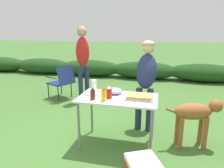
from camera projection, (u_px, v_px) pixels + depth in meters
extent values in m
plane|color=#477533|center=(117.00, 144.00, 2.99)|extent=(60.00, 60.00, 0.00)
ellipsoid|color=#1E4219|center=(1.00, 64.00, 8.46)|extent=(2.40, 0.90, 0.59)
ellipsoid|color=#1E4219|center=(43.00, 66.00, 8.01)|extent=(2.40, 0.90, 0.59)
ellipsoid|color=#1E4219|center=(90.00, 68.00, 7.55)|extent=(2.40, 0.90, 0.59)
ellipsoid|color=#1E4219|center=(144.00, 70.00, 7.10)|extent=(2.40, 0.90, 0.59)
ellipsoid|color=#1E4219|center=(204.00, 73.00, 6.65)|extent=(2.40, 0.90, 0.59)
cube|color=white|center=(118.00, 98.00, 2.80)|extent=(1.10, 0.64, 0.02)
cylinder|color=gray|center=(79.00, 127.00, 2.75)|extent=(0.04, 0.04, 0.71)
cylinder|color=gray|center=(151.00, 135.00, 2.53)|extent=(0.04, 0.04, 0.71)
cylinder|color=gray|center=(92.00, 112.00, 3.26)|extent=(0.04, 0.04, 0.71)
cylinder|color=gray|center=(153.00, 118.00, 3.04)|extent=(0.04, 0.04, 0.71)
cube|color=#9E9EA3|center=(140.00, 98.00, 2.74)|extent=(0.38, 0.29, 0.02)
cube|color=tan|center=(140.00, 96.00, 2.73)|extent=(0.33, 0.25, 0.04)
cylinder|color=white|center=(92.00, 93.00, 2.94)|extent=(0.25, 0.25, 0.03)
ellipsoid|color=#99B2CC|center=(114.00, 91.00, 2.95)|extent=(0.24, 0.24, 0.08)
cylinder|color=white|center=(94.00, 85.00, 3.10)|extent=(0.08, 0.08, 0.17)
cylinder|color=#562314|center=(93.00, 95.00, 2.69)|extent=(0.07, 0.07, 0.13)
cone|color=black|center=(93.00, 89.00, 2.67)|extent=(0.06, 0.06, 0.04)
cylinder|color=red|center=(109.00, 93.00, 2.74)|extent=(0.08, 0.08, 0.14)
cone|color=white|center=(109.00, 87.00, 2.71)|extent=(0.07, 0.07, 0.04)
cylinder|color=yellow|center=(104.00, 96.00, 2.63)|extent=(0.07, 0.07, 0.14)
cone|color=red|center=(104.00, 89.00, 2.60)|extent=(0.06, 0.06, 0.04)
cylinder|color=#232D4C|center=(138.00, 109.00, 3.36)|extent=(0.11, 0.11, 0.73)
cylinder|color=#232D4C|center=(149.00, 110.00, 3.31)|extent=(0.11, 0.11, 0.73)
ellipsoid|color=navy|center=(146.00, 71.00, 3.28)|extent=(0.36, 0.46, 0.64)
sphere|color=#DBAD89|center=(148.00, 48.00, 3.28)|extent=(0.20, 0.20, 0.20)
ellipsoid|color=tan|center=(148.00, 44.00, 3.27)|extent=(0.21, 0.21, 0.12)
cylinder|color=#232D4C|center=(81.00, 84.00, 4.71)|extent=(0.11, 0.11, 0.84)
cylinder|color=#232D4C|center=(87.00, 83.00, 4.83)|extent=(0.11, 0.11, 0.84)
ellipsoid|color=red|center=(83.00, 52.00, 4.58)|extent=(0.38, 0.41, 0.68)
sphere|color=tan|center=(82.00, 31.00, 4.46)|extent=(0.23, 0.23, 0.23)
cylinder|color=#9E5B2D|center=(177.00, 129.00, 2.94)|extent=(0.07, 0.07, 0.49)
cylinder|color=#9E5B2D|center=(181.00, 134.00, 2.80)|extent=(0.07, 0.07, 0.49)
cylinder|color=#9E5B2D|center=(200.00, 128.00, 2.95)|extent=(0.07, 0.07, 0.49)
cylinder|color=#9E5B2D|center=(205.00, 134.00, 2.80)|extent=(0.07, 0.07, 0.49)
ellipsoid|color=#9E5B2D|center=(193.00, 111.00, 2.79)|extent=(0.57, 0.36, 0.23)
sphere|color=#9E5B2D|center=(216.00, 106.00, 2.78)|extent=(0.18, 0.18, 0.18)
cone|color=#9E5B2D|center=(221.00, 104.00, 2.77)|extent=(0.16, 0.12, 0.13)
cylinder|color=#9E5B2D|center=(172.00, 111.00, 2.79)|extent=(0.17, 0.08, 0.09)
cube|color=navy|center=(59.00, 83.00, 4.99)|extent=(0.61, 0.61, 0.03)
cube|color=navy|center=(66.00, 75.00, 4.77)|extent=(0.34, 0.49, 0.44)
cylinder|color=black|center=(58.00, 94.00, 4.77)|extent=(0.02, 0.02, 0.38)
cylinder|color=black|center=(71.00, 90.00, 5.08)|extent=(0.02, 0.02, 0.38)
cylinder|color=black|center=(48.00, 91.00, 5.01)|extent=(0.02, 0.02, 0.38)
cylinder|color=black|center=(61.00, 87.00, 5.31)|extent=(0.02, 0.02, 0.38)
cylinder|color=black|center=(51.00, 78.00, 4.77)|extent=(0.39, 0.19, 0.02)
cylinder|color=black|center=(66.00, 75.00, 5.12)|extent=(0.39, 0.19, 0.02)
cube|color=silver|center=(146.00, 167.00, 2.01)|extent=(0.50, 0.57, 0.06)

